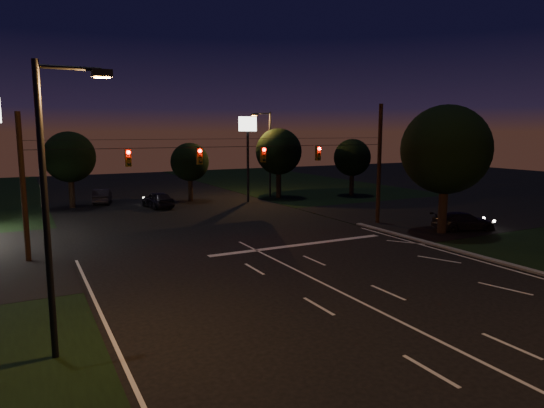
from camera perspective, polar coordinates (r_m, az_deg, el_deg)
ground at (r=19.53m, az=13.32°, el=-12.58°), size 140.00×140.00×0.00m
cross_street_right at (r=44.26m, az=19.44°, el=-1.01°), size 20.00×16.00×0.02m
center_line at (r=15.92m, az=28.34°, el=-18.45°), size 0.14×40.00×0.01m
stop_bar at (r=30.16m, az=3.31°, el=-4.82°), size 12.00×0.50×0.01m
utility_pole_right at (r=38.09m, az=12.28°, el=-2.20°), size 0.30×0.30×9.00m
utility_pole_left at (r=29.51m, az=-26.70°, el=-6.04°), size 0.28×0.28×8.00m
signal_span at (r=31.12m, az=-4.68°, el=5.82°), size 24.00×0.40×1.56m
pole_sign_right at (r=48.08m, az=-2.87°, el=7.65°), size 1.80×0.30×8.40m
street_light_left at (r=15.79m, az=-24.30°, el=1.53°), size 2.20×0.35×9.00m
street_light_right_far at (r=51.32m, az=-0.50°, el=6.60°), size 2.20×0.35×9.00m
tree_right_near at (r=35.02m, az=19.60°, el=5.94°), size 6.00×6.00×8.76m
tree_far_b at (r=48.04m, az=-22.70°, el=5.07°), size 4.60×4.60×6.98m
tree_far_c at (r=49.25m, az=-9.67°, el=4.84°), size 3.80×3.80×5.86m
tree_far_d at (r=50.93m, az=0.74°, el=6.12°), size 4.80×4.80×7.30m
tree_far_e at (r=53.57m, az=9.36°, el=5.37°), size 4.00×4.00×6.18m
car_oncoming_a at (r=45.86m, az=-13.30°, el=0.52°), size 2.33×4.61×1.51m
car_oncoming_b at (r=50.21m, az=-19.35°, el=0.88°), size 2.45×4.51×1.41m
car_cross at (r=36.98m, az=21.61°, el=-1.91°), size 4.80×3.02×1.30m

